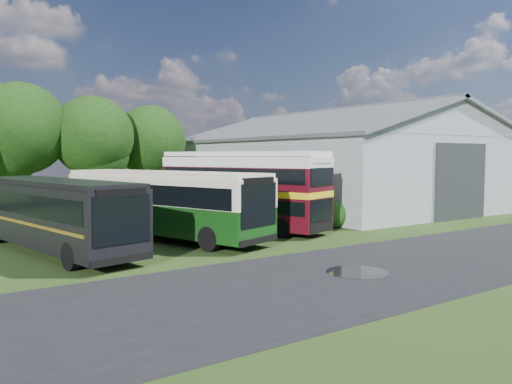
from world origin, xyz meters
TOP-DOWN VIEW (x-y plane):
  - ground at (0.00, 0.00)m, footprint 120.00×120.00m
  - asphalt_road at (3.00, -3.00)m, footprint 60.00×8.00m
  - puddle at (-1.50, -3.00)m, footprint 2.20×2.20m
  - storage_shed at (15.00, 15.98)m, footprint 18.80×24.80m
  - tree_mid at (-8.00, 24.80)m, footprint 6.80×6.80m
  - tree_right_a at (-3.00, 23.80)m, footprint 6.26×6.26m
  - tree_right_b at (2.00, 24.60)m, footprint 5.98×5.98m
  - shrub_front at (5.60, 6.00)m, footprint 1.70×1.70m
  - shrub_mid at (5.60, 8.00)m, footprint 1.60×1.60m
  - shrub_back at (5.60, 10.00)m, footprint 1.80×1.80m
  - bus_green_single at (-4.14, 8.00)m, footprint 6.59×12.55m
  - bus_maroon_double at (0.82, 8.27)m, footprint 5.85×10.56m
  - bus_dark_single at (-9.55, 7.29)m, footprint 4.86×11.70m

SIDE VIEW (x-z plane):
  - ground at x=0.00m, z-range 0.00..0.00m
  - asphalt_road at x=3.00m, z-range -0.01..0.01m
  - puddle at x=-1.50m, z-range -0.01..0.01m
  - shrub_front at x=5.60m, z-range -0.85..0.85m
  - shrub_mid at x=5.60m, z-range -0.80..0.80m
  - shrub_back at x=5.60m, z-range -0.90..0.90m
  - bus_dark_single at x=-9.55m, z-range 0.10..3.25m
  - bus_green_single at x=-4.14m, z-range 0.11..3.50m
  - bus_maroon_double at x=0.82m, z-range 0.00..4.41m
  - storage_shed at x=15.00m, z-range 0.09..8.24m
  - tree_right_b at x=2.00m, z-range 1.21..9.66m
  - tree_right_a at x=-3.00m, z-range 1.27..10.10m
  - tree_mid at x=-8.00m, z-range 1.38..10.98m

